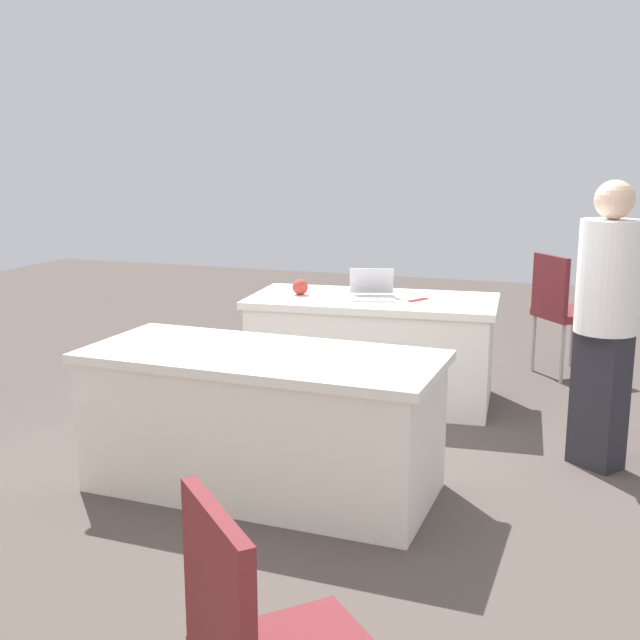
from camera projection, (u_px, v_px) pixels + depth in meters
name	position (u px, v px, depth m)	size (l,w,h in m)	color
ground_plane	(335.00, 481.00, 4.37)	(14.40, 14.40, 0.00)	#4C423D
table_foreground	(372.00, 348.00, 5.74)	(1.82, 1.00, 0.75)	silver
table_mid_right	(263.00, 421.00, 4.21)	(1.89, 0.86, 0.75)	silver
chair_near_front	(562.00, 306.00, 6.31)	(0.62, 0.62, 0.98)	#9E9993
person_presenter	(606.00, 312.00, 4.40)	(0.48, 0.48, 1.63)	#26262D
laptop_silver	(372.00, 293.00, 5.62)	(0.39, 0.37, 0.21)	silver
yarn_ball	(300.00, 287.00, 5.76)	(0.11, 0.11, 0.11)	#B2382D
scissors_red	(418.00, 300.00, 5.56)	(0.18, 0.04, 0.01)	red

